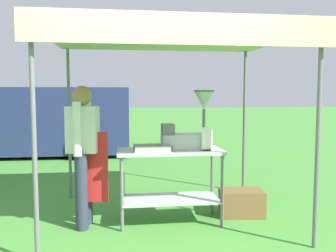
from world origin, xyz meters
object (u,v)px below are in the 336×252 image
Objects in this scene: supply_crate at (241,203)px; van_navy at (15,120)px; menu_sign at (207,141)px; vendor at (84,148)px; donut_tray at (153,149)px; stall_canopy at (169,41)px; donut_cart at (170,169)px; donut_fryer at (189,130)px.

supply_crate is 6.66m from van_navy.
menu_sign is 0.05× the size of van_navy.
vendor reaches higher than menu_sign.
menu_sign is at bearing -4.35° from donut_tray.
donut_tray is 0.63m from menu_sign.
stall_canopy is 1.51m from donut_cart.
supply_crate is at bearing 4.38° from vendor.
donut_tray is 0.75× the size of supply_crate.
menu_sign is at bearing -152.08° from supply_crate.
van_navy is (-3.23, 5.18, -1.26)m from stall_canopy.
menu_sign is at bearing -31.36° from stall_canopy.
vendor is at bearing -178.69° from donut_cart.
donut_cart is 6.20m from van_navy.
vendor is 2.84× the size of supply_crate.
supply_crate is at bearing 1.59° from stall_canopy.
donut_tray is 0.08× the size of van_navy.
vendor reaches higher than donut_cart.
stall_canopy is at bearing 43.45° from donut_tray.
donut_tray reaches higher than donut_cart.
donut_fryer is (0.22, -0.08, -1.04)m from stall_canopy.
stall_canopy is 1.59m from vendor.
donut_tray is at bearing -60.69° from van_navy.
stall_canopy is at bearing -178.41° from supply_crate.
van_navy is at bearing 123.83° from menu_sign.
stall_canopy is 1.28m from donut_tray.
menu_sign reaches higher than donut_cart.
donut_cart reaches higher than supply_crate.
vendor reaches higher than donut_tray.
donut_tray is 6.17m from van_navy.
donut_fryer is 1.17m from supply_crate.
donut_tray is at bearing -154.20° from donut_cart.
menu_sign is 0.48× the size of supply_crate.
stall_canopy reaches higher than donut_fryer.
donut_cart is 2.89× the size of donut_tray.
stall_canopy is 4.99× the size of supply_crate.
van_navy reaches higher than menu_sign.
donut_fryer is (0.44, 0.12, 0.21)m from donut_tray.
donut_tray is (-0.21, -0.20, -1.25)m from stall_canopy.
supply_crate is at bearing 7.65° from donut_cart.
donut_fryer is at bearing -19.88° from stall_canopy.
van_navy is at bearing 119.31° from donut_tray.
donut_fryer is at bearing 137.56° from menu_sign.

